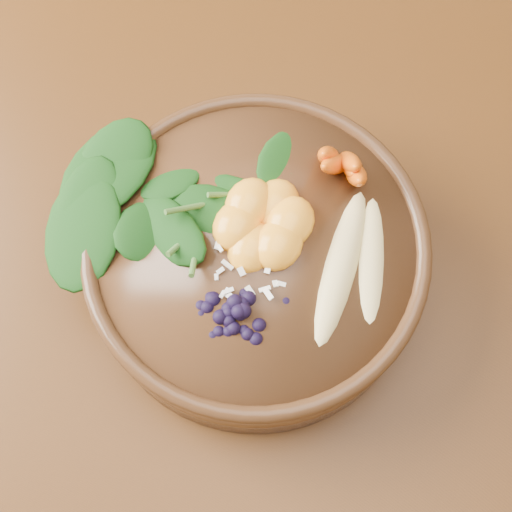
# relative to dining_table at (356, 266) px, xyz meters

# --- Properties ---
(ground) EXTENTS (4.00, 4.00, 0.00)m
(ground) POSITION_rel_dining_table_xyz_m (0.00, 0.00, -0.66)
(ground) COLOR #381E0F
(ground) RESTS_ON ground
(dining_table) EXTENTS (1.60, 0.90, 0.75)m
(dining_table) POSITION_rel_dining_table_xyz_m (0.00, 0.00, 0.00)
(dining_table) COLOR #331C0C
(dining_table) RESTS_ON ground
(stoneware_bowl) EXTENTS (0.31, 0.31, 0.07)m
(stoneware_bowl) POSITION_rel_dining_table_xyz_m (-0.07, -0.08, 0.13)
(stoneware_bowl) COLOR #4F3019
(stoneware_bowl) RESTS_ON dining_table
(kale_heap) EXTENTS (0.20, 0.19, 0.04)m
(kale_heap) POSITION_rel_dining_table_xyz_m (-0.12, -0.04, 0.18)
(kale_heap) COLOR #123E0F
(kale_heap) RESTS_ON stoneware_bowl
(carrot_cluster) EXTENTS (0.06, 0.06, 0.07)m
(carrot_cluster) POSITION_rel_dining_table_xyz_m (-0.04, -0.00, 0.20)
(carrot_cluster) COLOR orange
(carrot_cluster) RESTS_ON stoneware_bowl
(banana_halves) EXTENTS (0.08, 0.15, 0.03)m
(banana_halves) POSITION_rel_dining_table_xyz_m (0.00, -0.06, 0.18)
(banana_halves) COLOR #E0CC84
(banana_halves) RESTS_ON stoneware_bowl
(mandarin_cluster) EXTENTS (0.09, 0.10, 0.03)m
(mandarin_cluster) POSITION_rel_dining_table_xyz_m (-0.07, -0.06, 0.18)
(mandarin_cluster) COLOR orange
(mandarin_cluster) RESTS_ON stoneware_bowl
(blueberry_pile) EXTENTS (0.14, 0.11, 0.04)m
(blueberry_pile) POSITION_rel_dining_table_xyz_m (-0.05, -0.13, 0.18)
(blueberry_pile) COLOR black
(blueberry_pile) RESTS_ON stoneware_bowl
(coconut_flakes) EXTENTS (0.09, 0.08, 0.01)m
(coconut_flakes) POSITION_rel_dining_table_xyz_m (-0.06, -0.10, 0.17)
(coconut_flakes) COLOR white
(coconut_flakes) RESTS_ON stoneware_bowl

